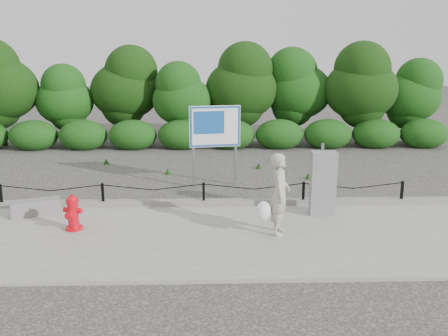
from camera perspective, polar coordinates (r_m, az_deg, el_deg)
name	(u,v)px	position (r m, az deg, el deg)	size (l,w,h in m)	color
ground	(204,209)	(11.95, -2.45, -4.91)	(90.00, 90.00, 0.00)	#2D2B28
sidewalk	(202,237)	(10.06, -2.61, -8.32)	(14.00, 4.00, 0.08)	gray
curb	(204,202)	(11.95, -2.45, -4.15)	(14.00, 0.22, 0.14)	slate
chain_barrier	(204,191)	(11.82, -2.47, -2.81)	(10.06, 0.06, 0.60)	black
treeline	(209,88)	(20.33, -1.84, 9.62)	(20.19, 3.47, 4.31)	black
fire_hydrant	(73,213)	(10.74, -17.72, -5.16)	(0.45, 0.46, 0.80)	red
pedestrian	(279,195)	(9.93, 6.59, -3.27)	(0.78, 0.71, 1.74)	#AAA891
concrete_block	(36,207)	(12.09, -21.68, -4.40)	(1.10, 0.39, 0.35)	slate
utility_cabinet	(323,183)	(11.32, 11.81, -1.81)	(0.59, 0.42, 1.67)	#959597
advertising_sign	(215,130)	(13.57, -1.12, 4.59)	(1.46, 0.34, 2.36)	slate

